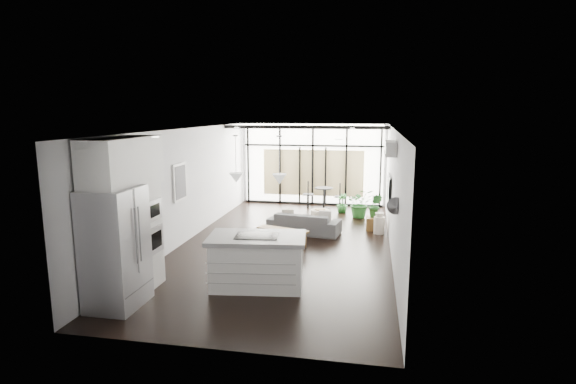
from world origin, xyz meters
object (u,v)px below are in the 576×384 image
(milk_can, at_px, (379,223))
(tv, at_px, (389,188))
(island, at_px, (257,261))
(pouf, at_px, (320,217))
(console_bench, at_px, (282,237))
(sofa, at_px, (304,220))
(fridge, at_px, (116,248))

(milk_can, relative_size, tv, 0.52)
(island, xyz_separation_m, tv, (2.47, 3.70, 0.82))
(island, bearing_deg, pouf, 75.56)
(island, relative_size, milk_can, 3.11)
(console_bench, relative_size, pouf, 2.39)
(pouf, xyz_separation_m, milk_can, (1.66, -0.68, 0.07))
(console_bench, height_order, pouf, pouf)
(tv, bearing_deg, sofa, 177.22)
(console_bench, bearing_deg, fridge, -99.65)
(island, height_order, console_bench, island)
(console_bench, bearing_deg, milk_can, 51.75)
(sofa, xyz_separation_m, pouf, (0.31, 1.01, -0.15))
(fridge, distance_m, console_bench, 4.41)
(fridge, relative_size, tv, 1.82)
(console_bench, relative_size, milk_can, 2.27)
(island, height_order, tv, tv)
(island, relative_size, sofa, 0.93)
(island, height_order, fridge, fridge)
(milk_can, bearing_deg, island, -118.65)
(tv, bearing_deg, island, -123.72)
(sofa, height_order, milk_can, sofa)
(island, height_order, sofa, island)
(console_bench, bearing_deg, tv, 41.73)
(pouf, bearing_deg, tv, -30.74)
(fridge, distance_m, tv, 6.72)
(console_bench, bearing_deg, island, -70.89)
(pouf, relative_size, tv, 0.49)
(sofa, relative_size, tv, 1.72)
(sofa, height_order, tv, tv)
(island, relative_size, console_bench, 1.37)
(console_bench, bearing_deg, pouf, 91.70)
(sofa, xyz_separation_m, console_bench, (-0.35, -1.21, -0.16))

